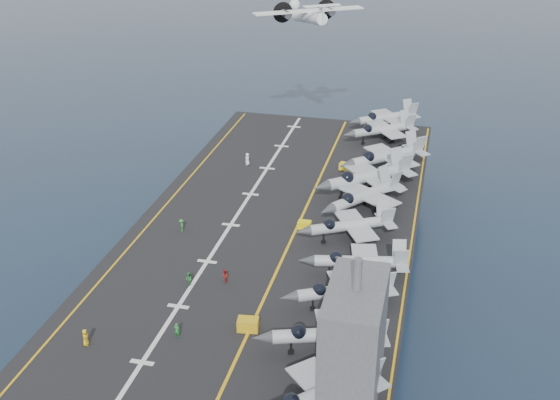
% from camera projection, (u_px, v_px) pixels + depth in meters
% --- Properties ---
extents(ground, '(500.00, 500.00, 0.00)m').
position_uv_depth(ground, '(273.00, 294.00, 99.60)').
color(ground, '#142135').
rests_on(ground, ground).
extents(hull, '(36.00, 90.00, 10.00)m').
position_uv_depth(hull, '(273.00, 264.00, 97.39)').
color(hull, '#56595E').
rests_on(hull, ground).
extents(flight_deck, '(38.00, 92.00, 0.40)m').
position_uv_depth(flight_deck, '(273.00, 231.00, 95.10)').
color(flight_deck, black).
rests_on(flight_deck, hull).
extents(foul_line, '(0.35, 90.00, 0.02)m').
position_uv_depth(foul_line, '(295.00, 232.00, 94.37)').
color(foul_line, gold).
rests_on(foul_line, flight_deck).
extents(landing_centerline, '(0.50, 90.00, 0.02)m').
position_uv_depth(landing_centerline, '(231.00, 225.00, 96.27)').
color(landing_centerline, silver).
rests_on(landing_centerline, flight_deck).
extents(deck_edge_port, '(0.25, 90.00, 0.02)m').
position_uv_depth(deck_edge_port, '(156.00, 216.00, 98.58)').
color(deck_edge_port, gold).
rests_on(deck_edge_port, flight_deck).
extents(deck_edge_stbd, '(0.25, 90.00, 0.02)m').
position_uv_depth(deck_edge_stbd, '(411.00, 246.00, 91.11)').
color(deck_edge_stbd, gold).
rests_on(deck_edge_stbd, flight_deck).
extents(island_superstructure, '(5.00, 10.00, 15.00)m').
position_uv_depth(island_superstructure, '(354.00, 331.00, 62.37)').
color(island_superstructure, '#56595E').
rests_on(island_superstructure, flight_deck).
extents(fighter_jet_0, '(16.73, 16.70, 4.93)m').
position_uv_depth(fighter_jet_0, '(321.00, 393.00, 62.54)').
color(fighter_jet_0, '#8F999F').
rests_on(fighter_jet_0, flight_deck).
extents(fighter_jet_1, '(15.75, 12.84, 4.72)m').
position_uv_depth(fighter_jet_1, '(328.00, 333.00, 70.53)').
color(fighter_jet_1, '#8F989F').
rests_on(fighter_jet_1, flight_deck).
extents(fighter_jet_2, '(15.49, 13.54, 4.51)m').
position_uv_depth(fighter_jet_2, '(344.00, 289.00, 77.94)').
color(fighter_jet_2, '#9AA3A9').
rests_on(fighter_jet_2, flight_deck).
extents(fighter_jet_3, '(14.48, 11.11, 4.51)m').
position_uv_depth(fighter_jet_3, '(360.00, 260.00, 83.45)').
color(fighter_jet_3, '#929BA1').
rests_on(fighter_jet_3, flight_deck).
extents(fighter_jet_4, '(15.89, 14.12, 4.61)m').
position_uv_depth(fighter_jet_4, '(351.00, 224.00, 91.55)').
color(fighter_jet_4, '#97A0A8').
rests_on(fighter_jet_4, flight_deck).
extents(fighter_jet_5, '(16.67, 17.69, 5.12)m').
position_uv_depth(fighter_jet_5, '(364.00, 195.00, 98.93)').
color(fighter_jet_5, '#8E959F').
rests_on(fighter_jet_5, flight_deck).
extents(fighter_jet_6, '(19.58, 18.97, 5.70)m').
position_uv_depth(fighter_jet_6, '(368.00, 176.00, 104.19)').
color(fighter_jet_6, gray).
rests_on(fighter_jet_6, flight_deck).
extents(fighter_jet_7, '(18.57, 18.11, 5.41)m').
position_uv_depth(fighter_jet_7, '(387.00, 155.00, 111.59)').
color(fighter_jet_7, gray).
rests_on(fighter_jet_7, flight_deck).
extents(fighter_jet_8, '(16.53, 15.46, 4.78)m').
position_uv_depth(fighter_jet_8, '(383.00, 129.00, 123.43)').
color(fighter_jet_8, gray).
rests_on(fighter_jet_8, flight_deck).
extents(tow_cart_a, '(2.41, 1.74, 1.34)m').
position_uv_depth(tow_cart_a, '(248.00, 324.00, 74.69)').
color(tow_cart_a, gold).
rests_on(tow_cart_a, flight_deck).
extents(tow_cart_b, '(1.80, 1.17, 1.08)m').
position_uv_depth(tow_cart_b, '(304.00, 225.00, 95.15)').
color(tow_cart_b, yellow).
rests_on(tow_cart_b, flight_deck).
extents(tow_cart_c, '(2.08, 1.57, 1.13)m').
position_uv_depth(tow_cart_c, '(345.00, 166.00, 113.02)').
color(tow_cart_c, gold).
rests_on(tow_cart_c, flight_deck).
extents(crew_0, '(1.05, 1.30, 1.88)m').
position_uv_depth(crew_0, '(85.00, 337.00, 72.24)').
color(crew_0, gold).
rests_on(crew_0, flight_deck).
extents(crew_2, '(1.09, 1.24, 1.73)m').
position_uv_depth(crew_2, '(189.00, 279.00, 82.35)').
color(crew_2, '#268C33').
rests_on(crew_2, flight_deck).
extents(crew_3, '(1.12, 1.26, 1.76)m').
position_uv_depth(crew_3, '(181.00, 225.00, 94.33)').
color(crew_3, '#238A2A').
rests_on(crew_3, flight_deck).
extents(crew_5, '(1.07, 1.38, 2.05)m').
position_uv_depth(crew_5, '(247.00, 159.00, 114.63)').
color(crew_5, white).
rests_on(crew_5, flight_deck).
extents(crew_6, '(1.09, 0.76, 1.75)m').
position_uv_depth(crew_6, '(177.00, 330.00, 73.45)').
color(crew_6, '#207C2D').
rests_on(crew_6, flight_deck).
extents(crew_7, '(0.98, 1.19, 1.71)m').
position_uv_depth(crew_7, '(225.00, 276.00, 82.94)').
color(crew_7, '#B21919').
rests_on(crew_7, flight_deck).
extents(transport_plane, '(25.87, 23.76, 5.06)m').
position_uv_depth(transport_plane, '(309.00, 17.00, 131.81)').
color(transport_plane, silver).
extents(fighter_jet_9, '(16.53, 15.46, 4.78)m').
position_uv_depth(fighter_jet_9, '(387.00, 117.00, 129.21)').
color(fighter_jet_9, gray).
rests_on(fighter_jet_9, flight_deck).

